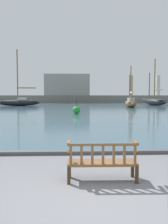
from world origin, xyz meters
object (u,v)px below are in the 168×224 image
object	(u,v)px
sailboat_far_starboard	(131,103)
channel_buoy	(76,110)
sailboat_outer_port	(155,101)
park_bench	(102,161)
sailboat_nearest_starboard	(19,102)

from	to	relation	value
sailboat_far_starboard	channel_buoy	world-z (taller)	sailboat_far_starboard
sailboat_far_starboard	sailboat_outer_port	distance (m)	9.22
park_bench	sailboat_nearest_starboard	size ratio (longest dim) A/B	0.17
park_bench	sailboat_nearest_starboard	xyz separation A→B (m)	(-10.09, 38.16, 0.34)
sailboat_outer_port	channel_buoy	distance (m)	25.32
park_bench	sailboat_outer_port	size ratio (longest dim) A/B	0.19
sailboat_outer_port	sailboat_far_starboard	bearing A→B (deg)	-131.43
sailboat_far_starboard	channel_buoy	xyz separation A→B (m)	(-8.68, -13.65, -0.31)
channel_buoy	sailboat_outer_port	bearing A→B (deg)	54.30
sailboat_outer_port	channel_buoy	world-z (taller)	sailboat_outer_port
park_bench	sailboat_outer_port	xyz separation A→B (m)	(14.41, 39.99, 0.37)
sailboat_outer_port	park_bench	bearing A→B (deg)	-109.82
park_bench	channel_buoy	size ratio (longest dim) A/B	1.09
park_bench	sailboat_far_starboard	xyz separation A→B (m)	(8.31, 33.07, 0.31)
sailboat_nearest_starboard	channel_buoy	bearing A→B (deg)	-62.59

